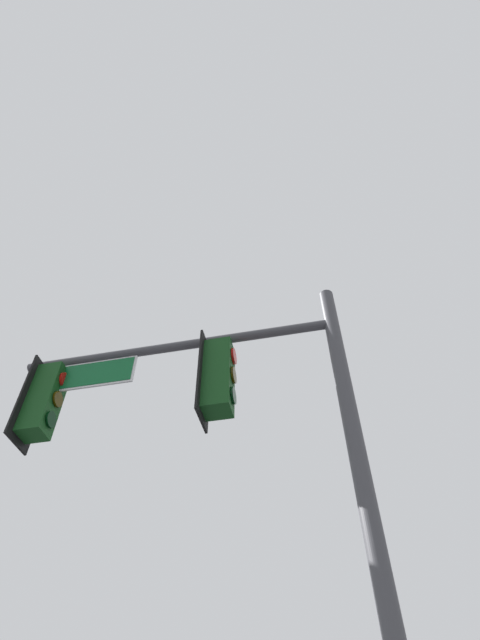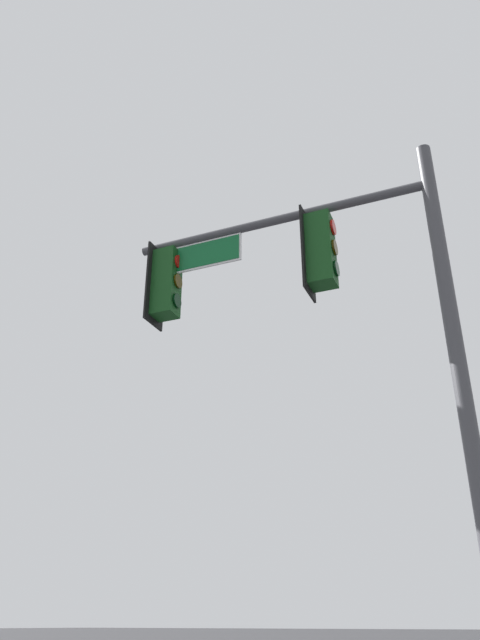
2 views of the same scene
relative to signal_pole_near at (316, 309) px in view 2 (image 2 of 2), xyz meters
name	(u,v)px [view 2 (image 2 of 2)]	position (x,y,z in m)	size (l,w,h in m)	color
signal_pole_near	(316,309)	(0.00, 0.00, 0.00)	(4.41, 1.11, 7.43)	#47474C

